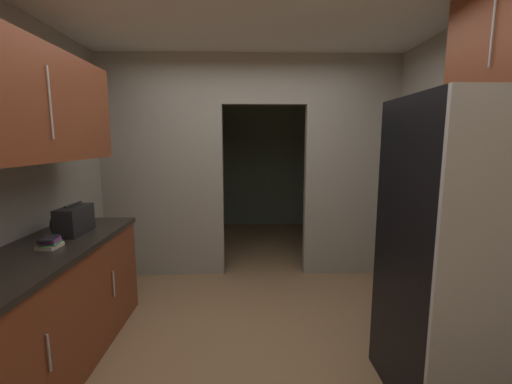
# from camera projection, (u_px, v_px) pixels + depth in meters

# --- Properties ---
(ground) EXTENTS (20.00, 20.00, 0.00)m
(ground) POSITION_uv_depth(u_px,v_px,m) (252.00, 354.00, 2.55)
(ground) COLOR #93704C
(kitchen_overhead_slab) EXTENTS (3.89, 7.27, 0.06)m
(kitchen_overhead_slab) POSITION_uv_depth(u_px,v_px,m) (250.00, 12.00, 2.64)
(kitchen_overhead_slab) COLOR silver
(kitchen_partition) EXTENTS (3.49, 0.12, 2.61)m
(kitchen_partition) POSITION_uv_depth(u_px,v_px,m) (246.00, 161.00, 3.96)
(kitchen_partition) COLOR #9E998C
(kitchen_partition) RESTS_ON ground
(adjoining_room_shell) EXTENTS (3.49, 2.54, 2.61)m
(adjoining_room_shell) POSITION_uv_depth(u_px,v_px,m) (249.00, 160.00, 5.71)
(adjoining_room_shell) COLOR slate
(adjoining_room_shell) RESTS_ON ground
(refrigerator) EXTENTS (0.86, 0.79, 1.88)m
(refrigerator) POSITION_uv_depth(u_px,v_px,m) (470.00, 255.00, 2.00)
(refrigerator) COLOR black
(refrigerator) RESTS_ON ground
(lower_cabinet_run) EXTENTS (0.63, 2.03, 0.89)m
(lower_cabinet_run) POSITION_uv_depth(u_px,v_px,m) (42.00, 315.00, 2.26)
(lower_cabinet_run) COLOR brown
(lower_cabinet_run) RESTS_ON ground
(upper_cabinet_counterside) EXTENTS (0.36, 1.83, 0.74)m
(upper_cabinet_counterside) POSITION_uv_depth(u_px,v_px,m) (20.00, 103.00, 2.05)
(upper_cabinet_counterside) COLOR brown
(boombox) EXTENTS (0.17, 0.37, 0.24)m
(boombox) POSITION_uv_depth(u_px,v_px,m) (74.00, 220.00, 2.63)
(boombox) COLOR black
(boombox) RESTS_ON lower_cabinet_run
(book_stack) EXTENTS (0.13, 0.17, 0.08)m
(book_stack) POSITION_uv_depth(u_px,v_px,m) (50.00, 243.00, 2.28)
(book_stack) COLOR beige
(book_stack) RESTS_ON lower_cabinet_run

